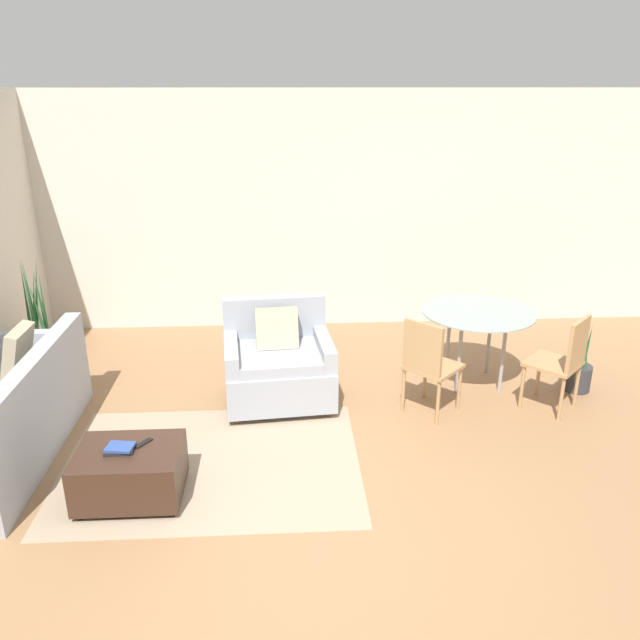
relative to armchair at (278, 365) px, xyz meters
name	(u,v)px	position (x,y,z in m)	size (l,w,h in m)	color
ground_plane	(310,528)	(0.21, -1.84, -0.36)	(20.00, 20.00, 0.00)	#936B47
wall_back	(295,213)	(0.21, 2.01, 1.02)	(12.00, 0.06, 2.75)	beige
area_rug	(212,463)	(-0.52, -1.04, -0.36)	(2.29, 1.70, 0.01)	gray
armchair	(278,365)	(0.00, 0.00, 0.00)	(1.04, 0.92, 0.91)	#999EA8
ottoman	(130,472)	(-1.04, -1.43, -0.15)	(0.73, 0.56, 0.38)	#382319
book_stack	(120,448)	(-1.09, -1.43, 0.05)	(0.21, 0.16, 0.04)	black
tv_remote_primary	(144,443)	(-0.95, -1.34, 0.03)	(0.12, 0.14, 0.01)	black
potted_plant	(41,346)	(-2.41, 0.74, -0.06)	(0.37, 0.37, 1.24)	maroon
dining_table	(477,320)	(1.92, 0.26, 0.30)	(1.08, 1.08, 0.75)	#8C9E99
dining_chair_near_left	(428,361)	(1.31, -0.35, 0.16)	(0.59, 0.59, 0.90)	tan
dining_chair_near_right	(564,358)	(2.53, -0.35, 0.16)	(0.59, 0.59, 0.90)	tan
potted_plant_small	(578,370)	(2.88, 0.04, -0.15)	(0.26, 0.26, 0.68)	#333338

